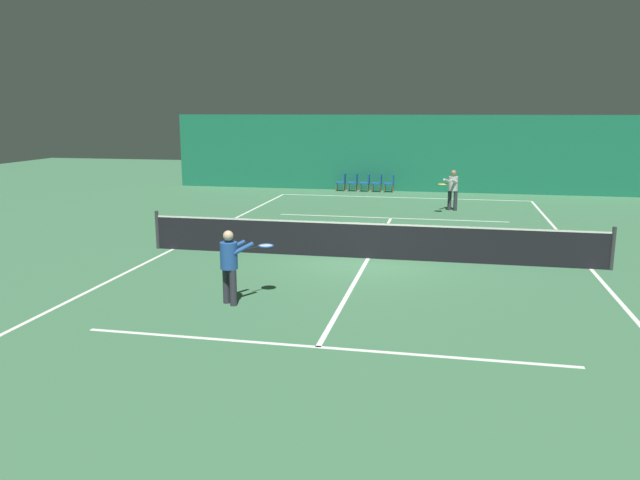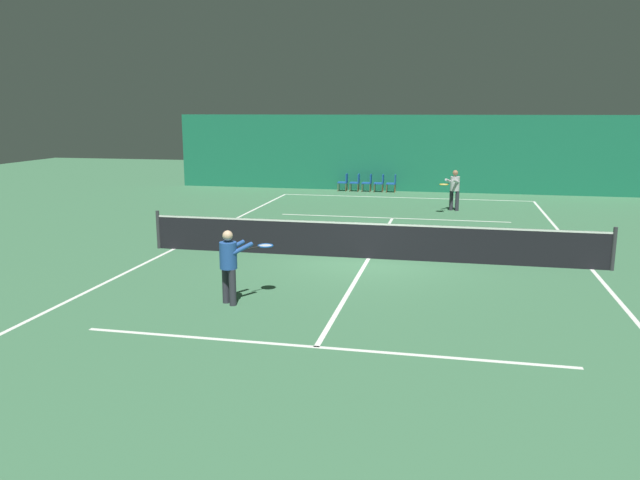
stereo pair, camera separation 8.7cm
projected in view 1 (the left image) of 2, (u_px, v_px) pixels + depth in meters
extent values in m
plane|color=#3D704C|center=(368.00, 258.00, 16.37)|extent=(60.00, 60.00, 0.00)
cube|color=#196B4C|center=(407.00, 153.00, 29.60)|extent=(23.00, 0.12, 3.61)
cube|color=white|center=(403.00, 198.00, 27.77)|extent=(11.00, 0.10, 0.00)
cube|color=white|center=(391.00, 218.00, 22.50)|extent=(8.25, 0.10, 0.00)
cube|color=white|center=(318.00, 347.00, 10.23)|extent=(8.25, 0.10, 0.00)
cube|color=white|center=(173.00, 249.00, 17.46)|extent=(0.10, 23.80, 0.00)
cube|color=white|center=(591.00, 269.00, 15.27)|extent=(0.10, 23.80, 0.00)
cube|color=white|center=(368.00, 258.00, 16.37)|extent=(0.10, 12.80, 0.00)
cube|color=black|center=(368.00, 241.00, 16.27)|extent=(11.90, 0.02, 0.95)
cube|color=white|center=(369.00, 224.00, 16.18)|extent=(11.90, 0.02, 0.05)
cylinder|color=#333338|center=(157.00, 230.00, 17.44)|extent=(0.10, 0.10, 1.07)
cylinder|color=#333338|center=(613.00, 249.00, 15.07)|extent=(0.10, 0.10, 1.07)
cylinder|color=#2D2D38|center=(226.00, 285.00, 12.52)|extent=(0.20, 0.20, 0.74)
cylinder|color=#2D2D38|center=(233.00, 288.00, 12.35)|extent=(0.20, 0.20, 0.74)
cylinder|color=#234C99|center=(229.00, 255.00, 12.30)|extent=(0.48, 0.48, 0.53)
sphere|color=#DBAD89|center=(228.00, 236.00, 12.22)|extent=(0.20, 0.20, 0.20)
cylinder|color=#234C99|center=(234.00, 247.00, 12.54)|extent=(0.36, 0.47, 0.21)
cylinder|color=#234C99|center=(243.00, 249.00, 12.35)|extent=(0.36, 0.47, 0.21)
cylinder|color=black|center=(254.00, 248.00, 12.72)|extent=(0.20, 0.27, 0.03)
torus|color=#1951B2|center=(266.00, 246.00, 12.93)|extent=(0.46, 0.46, 0.03)
cylinder|color=silver|center=(266.00, 246.00, 12.93)|extent=(0.38, 0.38, 0.00)
cylinder|color=#2D2D38|center=(455.00, 201.00, 24.10)|extent=(0.19, 0.19, 0.77)
cylinder|color=#2D2D38|center=(450.00, 200.00, 24.24)|extent=(0.19, 0.19, 0.77)
cylinder|color=#B7B7BC|center=(453.00, 184.00, 24.04)|extent=(0.48, 0.48, 0.55)
sphere|color=#936B4C|center=(454.00, 173.00, 23.95)|extent=(0.21, 0.21, 0.21)
cylinder|color=#B7B7BC|center=(454.00, 181.00, 23.73)|extent=(0.30, 0.52, 0.22)
cylinder|color=#B7B7BC|center=(447.00, 181.00, 23.90)|extent=(0.30, 0.52, 0.22)
cylinder|color=black|center=(446.00, 184.00, 23.51)|extent=(0.15, 0.29, 0.03)
torus|color=gold|center=(442.00, 184.00, 23.27)|extent=(0.44, 0.44, 0.03)
cylinder|color=silver|center=(442.00, 184.00, 23.27)|extent=(0.37, 0.37, 0.00)
cylinder|color=brown|center=(337.00, 186.00, 30.24)|extent=(0.03, 0.03, 0.39)
cylinder|color=brown|center=(336.00, 187.00, 29.88)|extent=(0.03, 0.03, 0.39)
cylinder|color=brown|center=(345.00, 187.00, 30.16)|extent=(0.03, 0.03, 0.39)
cylinder|color=brown|center=(344.00, 188.00, 29.80)|extent=(0.03, 0.03, 0.39)
cube|color=#19479E|center=(341.00, 182.00, 29.97)|extent=(0.44, 0.44, 0.05)
cube|color=#19479E|center=(345.00, 178.00, 29.89)|extent=(0.04, 0.44, 0.40)
cylinder|color=brown|center=(349.00, 187.00, 30.12)|extent=(0.03, 0.03, 0.39)
cylinder|color=brown|center=(348.00, 188.00, 29.76)|extent=(0.03, 0.03, 0.39)
cylinder|color=brown|center=(357.00, 187.00, 30.05)|extent=(0.03, 0.03, 0.39)
cylinder|color=brown|center=(356.00, 188.00, 29.68)|extent=(0.03, 0.03, 0.39)
cube|color=#19479E|center=(353.00, 183.00, 29.86)|extent=(0.44, 0.44, 0.05)
cube|color=#19479E|center=(357.00, 178.00, 29.77)|extent=(0.04, 0.44, 0.40)
cylinder|color=brown|center=(361.00, 187.00, 30.01)|extent=(0.03, 0.03, 0.39)
cylinder|color=brown|center=(360.00, 188.00, 29.64)|extent=(0.03, 0.03, 0.39)
cylinder|color=brown|center=(369.00, 187.00, 29.93)|extent=(0.03, 0.03, 0.39)
cylinder|color=brown|center=(368.00, 188.00, 29.57)|extent=(0.03, 0.03, 0.39)
cube|color=#19479E|center=(365.00, 183.00, 29.74)|extent=(0.44, 0.44, 0.05)
cube|color=#19479E|center=(369.00, 178.00, 29.66)|extent=(0.04, 0.44, 0.40)
cylinder|color=brown|center=(373.00, 187.00, 29.89)|extent=(0.03, 0.03, 0.39)
cylinder|color=brown|center=(372.00, 188.00, 29.53)|extent=(0.03, 0.03, 0.39)
cylinder|color=brown|center=(381.00, 187.00, 29.82)|extent=(0.03, 0.03, 0.39)
cylinder|color=brown|center=(380.00, 188.00, 29.45)|extent=(0.03, 0.03, 0.39)
cube|color=#19479E|center=(377.00, 183.00, 29.63)|extent=(0.44, 0.44, 0.05)
cube|color=#19479E|center=(381.00, 179.00, 29.54)|extent=(0.04, 0.44, 0.40)
cylinder|color=brown|center=(385.00, 188.00, 29.78)|extent=(0.03, 0.03, 0.39)
cylinder|color=brown|center=(384.00, 189.00, 29.41)|extent=(0.03, 0.03, 0.39)
cylinder|color=brown|center=(393.00, 188.00, 29.70)|extent=(0.03, 0.03, 0.39)
cylinder|color=brown|center=(393.00, 189.00, 29.34)|extent=(0.03, 0.03, 0.39)
cube|color=#19479E|center=(389.00, 184.00, 29.51)|extent=(0.44, 0.44, 0.05)
cube|color=#19479E|center=(393.00, 179.00, 29.43)|extent=(0.04, 0.44, 0.40)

